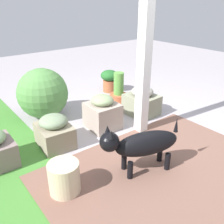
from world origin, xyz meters
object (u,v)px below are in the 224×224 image
(stone_planter_nearest, at_px, (142,102))
(terracotta_pot_broad, at_px, (109,79))
(stone_planter_mid, at_px, (54,132))
(round_shrub, at_px, (43,93))
(porch_pillar, at_px, (146,33))
(ceramic_urn, at_px, (64,178))
(dog, at_px, (142,144))
(terracotta_pot_tall, at_px, (119,93))
(stone_planter_near, at_px, (103,113))

(stone_planter_nearest, distance_m, terracotta_pot_broad, 1.14)
(stone_planter_nearest, distance_m, stone_planter_mid, 1.46)
(round_shrub, bearing_deg, porch_pillar, -145.79)
(round_shrub, distance_m, terracotta_pot_broad, 1.48)
(stone_planter_nearest, relative_size, stone_planter_mid, 1.00)
(terracotta_pot_broad, distance_m, ceramic_urn, 2.76)
(porch_pillar, distance_m, stone_planter_mid, 1.58)
(stone_planter_nearest, height_order, stone_planter_mid, stone_planter_nearest)
(stone_planter_nearest, bearing_deg, round_shrub, 55.24)
(terracotta_pot_broad, height_order, dog, dog)
(terracotta_pot_tall, bearing_deg, stone_planter_mid, 110.65)
(terracotta_pot_tall, height_order, dog, dog)
(terracotta_pot_tall, distance_m, dog, 1.84)
(stone_planter_nearest, bearing_deg, terracotta_pot_broad, -11.84)
(round_shrub, relative_size, ceramic_urn, 2.31)
(terracotta_pot_tall, distance_m, ceramic_urn, 2.20)
(stone_planter_near, xyz_separation_m, ceramic_urn, (-0.81, 1.03, -0.06))
(terracotta_pot_broad, bearing_deg, porch_pillar, 157.64)
(stone_planter_near, bearing_deg, stone_planter_nearest, -91.09)
(ceramic_urn, bearing_deg, terracotta_pot_broad, -46.08)
(terracotta_pot_tall, bearing_deg, terracotta_pot_broad, -23.07)
(round_shrub, bearing_deg, terracotta_pot_tall, -103.85)
(dog, xyz_separation_m, ceramic_urn, (0.21, 0.76, -0.17))
(stone_planter_mid, height_order, dog, dog)
(terracotta_pot_tall, bearing_deg, porch_pillar, 158.09)
(stone_planter_mid, bearing_deg, round_shrub, -16.31)
(stone_planter_nearest, bearing_deg, ceramic_urn, 114.55)
(stone_planter_nearest, distance_m, round_shrub, 1.48)
(stone_planter_nearest, distance_m, terracotta_pot_tall, 0.54)
(porch_pillar, bearing_deg, terracotta_pot_tall, -21.91)
(stone_planter_mid, height_order, ceramic_urn, stone_planter_mid)
(stone_planter_nearest, height_order, dog, dog)
(stone_planter_nearest, xyz_separation_m, round_shrub, (0.84, 1.21, 0.17))
(stone_planter_mid, xyz_separation_m, round_shrub, (0.84, -0.25, 0.18))
(stone_planter_mid, bearing_deg, terracotta_pot_tall, -69.35)
(stone_planter_nearest, height_order, terracotta_pot_broad, stone_planter_nearest)
(stone_planter_near, relative_size, round_shrub, 0.64)
(terracotta_pot_broad, bearing_deg, round_shrub, 100.69)
(stone_planter_nearest, xyz_separation_m, terracotta_pot_broad, (1.11, -0.23, 0.04))
(dog, distance_m, ceramic_urn, 0.81)
(terracotta_pot_broad, bearing_deg, stone_planter_near, 138.81)
(porch_pillar, distance_m, stone_planter_nearest, 1.21)
(stone_planter_near, relative_size, dog, 0.57)
(stone_planter_nearest, bearing_deg, stone_planter_near, 88.91)
(stone_planter_near, bearing_deg, terracotta_pot_tall, -53.61)
(stone_planter_near, relative_size, terracotta_pot_tall, 0.88)
(stone_planter_mid, relative_size, dog, 0.59)
(terracotta_pot_broad, height_order, ceramic_urn, terracotta_pot_broad)
(stone_planter_nearest, relative_size, terracotta_pot_tall, 0.91)
(ceramic_urn, bearing_deg, stone_planter_nearest, -65.45)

